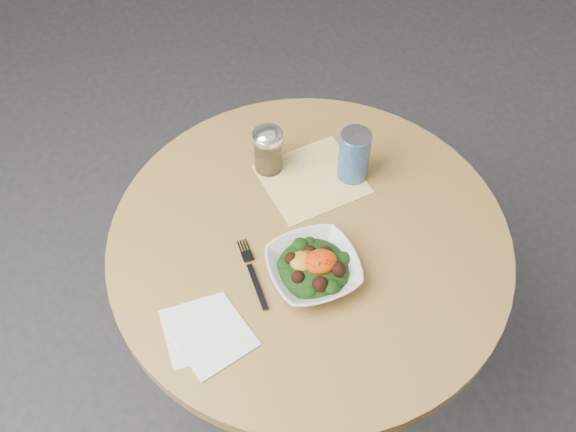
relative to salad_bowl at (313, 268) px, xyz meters
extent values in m
plane|color=#2B2B2D|center=(0.03, 0.09, -0.78)|extent=(6.00, 6.00, 0.00)
cylinder|color=black|center=(0.03, 0.09, -0.76)|extent=(0.52, 0.52, 0.03)
cylinder|color=black|center=(0.03, 0.09, -0.42)|extent=(0.10, 0.10, 0.71)
cylinder|color=#BF9745|center=(0.03, 0.09, -0.05)|extent=(0.90, 0.90, 0.04)
cube|color=#F8AE0D|center=(0.10, 0.25, -0.03)|extent=(0.24, 0.23, 0.00)
cube|color=white|center=(-0.26, -0.04, -0.03)|extent=(0.14, 0.14, 0.00)
cube|color=white|center=(-0.24, -0.06, -0.02)|extent=(0.17, 0.17, 0.00)
imported|color=silver|center=(0.00, 0.00, 0.00)|extent=(0.19, 0.19, 0.05)
ellipsoid|color=black|center=(0.00, 0.00, 0.00)|extent=(0.15, 0.15, 0.05)
ellipsoid|color=#BE8B13|center=(-0.02, 0.01, 0.02)|extent=(0.05, 0.05, 0.02)
ellipsoid|color=#F83205|center=(0.01, 0.00, 0.02)|extent=(0.07, 0.06, 0.03)
cube|color=black|center=(-0.12, 0.01, -0.02)|extent=(0.02, 0.12, 0.00)
cube|color=black|center=(-0.12, 0.11, -0.02)|extent=(0.03, 0.06, 0.00)
cylinder|color=silver|center=(0.02, 0.32, 0.03)|extent=(0.07, 0.07, 0.10)
cylinder|color=olive|center=(0.02, 0.32, 0.00)|extent=(0.06, 0.06, 0.06)
cylinder|color=silver|center=(0.02, 0.32, 0.08)|extent=(0.07, 0.07, 0.01)
ellipsoid|color=silver|center=(0.02, 0.32, 0.09)|extent=(0.07, 0.07, 0.03)
cylinder|color=navy|center=(0.20, 0.23, 0.04)|extent=(0.07, 0.07, 0.13)
cylinder|color=#B2B2B9|center=(0.20, 0.23, 0.11)|extent=(0.07, 0.07, 0.00)
cube|color=#B2B2B9|center=(0.20, 0.23, 0.11)|extent=(0.01, 0.02, 0.00)
camera|label=1|loc=(-0.31, -0.65, 1.14)|focal=40.00mm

